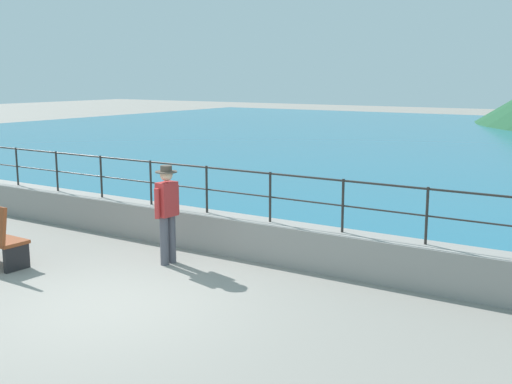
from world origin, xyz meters
TOP-DOWN VIEW (x-y plane):
  - ground_plane at (0.00, 0.00)m, footprint 120.00×120.00m
  - promenade_wall at (0.00, 3.20)m, footprint 20.00×0.56m
  - railing at (-0.00, 3.20)m, footprint 18.44×0.04m
  - lake_water at (0.00, 25.84)m, footprint 64.00×44.32m
  - person_walking at (-0.66, 2.00)m, footprint 0.38×0.57m

SIDE VIEW (x-z plane):
  - ground_plane at x=0.00m, z-range 0.00..0.00m
  - lake_water at x=0.00m, z-range 0.00..0.06m
  - promenade_wall at x=0.00m, z-range 0.00..0.70m
  - person_walking at x=-0.66m, z-range 0.10..1.85m
  - railing at x=0.00m, z-range 0.86..1.76m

